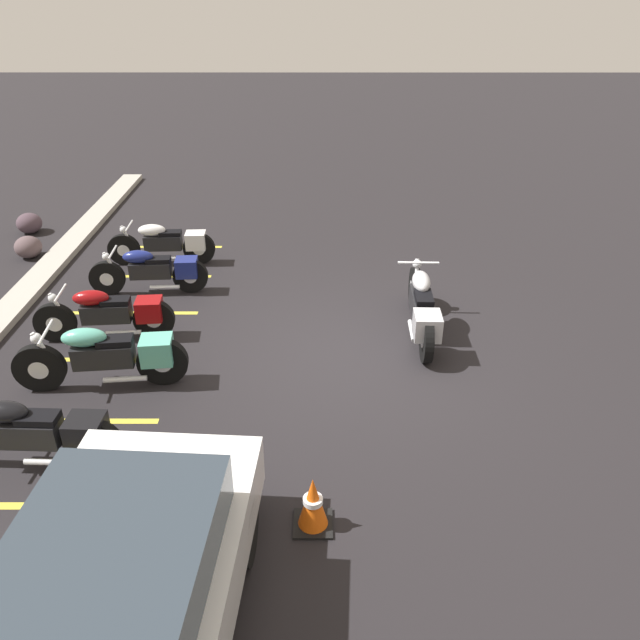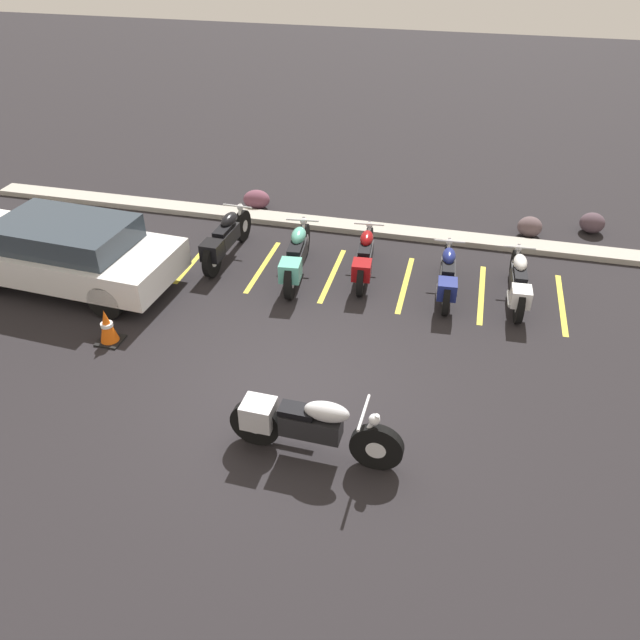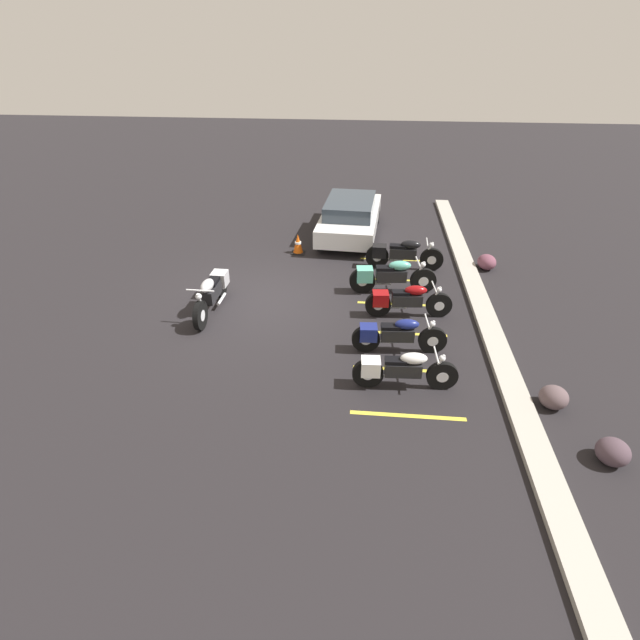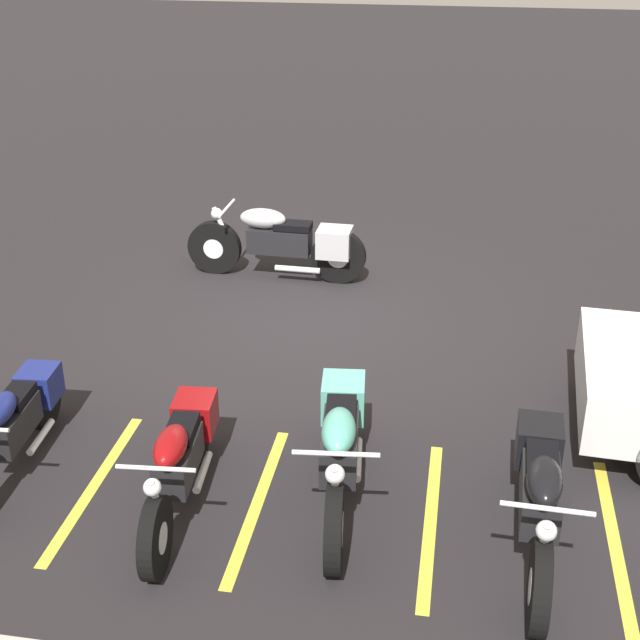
{
  "view_description": "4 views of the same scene",
  "coord_description": "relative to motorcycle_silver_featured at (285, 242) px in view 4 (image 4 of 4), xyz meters",
  "views": [
    {
      "loc": [
        -7.8,
        0.45,
        4.92
      ],
      "look_at": [
        0.12,
        0.46,
        0.51
      ],
      "focal_mm": 35.0,
      "sensor_mm": 36.0,
      "label": 1
    },
    {
      "loc": [
        2.14,
        -6.73,
        6.19
      ],
      "look_at": [
        0.29,
        0.73,
        0.89
      ],
      "focal_mm": 35.0,
      "sensor_mm": 36.0,
      "label": 2
    },
    {
      "loc": [
        11.19,
        2.63,
        6.08
      ],
      "look_at": [
        1.66,
        1.7,
        0.48
      ],
      "focal_mm": 28.0,
      "sensor_mm": 36.0,
      "label": 3
    },
    {
      "loc": [
        -1.66,
        9.32,
        4.61
      ],
      "look_at": [
        -0.34,
        1.48,
        0.7
      ],
      "focal_mm": 50.0,
      "sensor_mm": 36.0,
      "label": 4
    }
  ],
  "objects": [
    {
      "name": "ground",
      "position": [
        -0.55,
        1.08,
        -0.49
      ],
      "size": [
        60.0,
        60.0,
        0.0
      ],
      "primitive_type": "plane",
      "color": "black"
    },
    {
      "name": "motorcycle_silver_featured",
      "position": [
        0.0,
        0.0,
        0.0
      ],
      "size": [
        2.34,
        0.66,
        0.92
      ],
      "rotation": [
        0.0,
        0.0,
        -0.03
      ],
      "color": "black",
      "rests_on": "ground"
    },
    {
      "name": "parked_bike_0",
      "position": [
        -2.94,
        4.73,
        -0.02
      ],
      "size": [
        0.63,
        2.23,
        0.88
      ],
      "rotation": [
        0.0,
        0.0,
        1.53
      ],
      "color": "black",
      "rests_on": "ground"
    },
    {
      "name": "parked_bike_1",
      "position": [
        -1.36,
        4.35,
        -0.01
      ],
      "size": [
        0.67,
        2.29,
        0.9
      ],
      "rotation": [
        0.0,
        0.0,
        1.67
      ],
      "color": "black",
      "rests_on": "ground"
    },
    {
      "name": "parked_bike_2",
      "position": [
        -0.1,
        4.7,
        -0.05
      ],
      "size": [
        0.59,
        2.1,
        0.83
      ],
      "rotation": [
        0.0,
        0.0,
        1.65
      ],
      "color": "black",
      "rests_on": "ground"
    },
    {
      "name": "parked_bike_3",
      "position": [
        1.48,
        4.42,
        -0.06
      ],
      "size": [
        0.57,
        2.04,
        0.8
      ],
      "rotation": [
        0.0,
        0.0,
        1.63
      ],
      "color": "black",
      "rests_on": "ground"
    },
    {
      "name": "traffic_cone",
      "position": [
        -3.82,
        1.61,
        -0.2
      ],
      "size": [
        0.4,
        0.4,
        0.62
      ],
      "color": "black",
      "rests_on": "ground"
    },
    {
      "name": "stall_line_0",
      "position": [
        -3.57,
        4.62,
        -0.49
      ],
      "size": [
        0.1,
        2.1,
        0.0
      ],
      "primitive_type": "cube",
      "color": "gold",
      "rests_on": "ground"
    },
    {
      "name": "stall_line_1",
      "position": [
        -2.14,
        4.62,
        -0.49
      ],
      "size": [
        0.1,
        2.1,
        0.0
      ],
      "primitive_type": "cube",
      "color": "gold",
      "rests_on": "ground"
    },
    {
      "name": "stall_line_2",
      "position": [
        -0.71,
        4.62,
        -0.49
      ],
      "size": [
        0.1,
        2.1,
        0.0
      ],
      "primitive_type": "cube",
      "color": "gold",
      "rests_on": "ground"
    },
    {
      "name": "stall_line_3",
      "position": [
        0.72,
        4.62,
        -0.49
      ],
      "size": [
        0.1,
        2.1,
        0.0
      ],
      "primitive_type": "cube",
      "color": "gold",
      "rests_on": "ground"
    }
  ]
}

